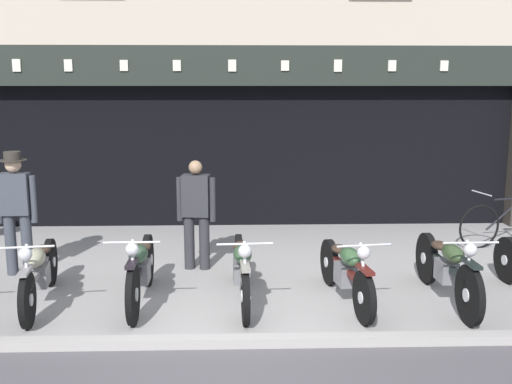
# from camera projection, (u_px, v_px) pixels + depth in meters

# --- Properties ---
(shop_facade) EXTENTS (11.56, 4.42, 6.64)m
(shop_facade) POSITION_uv_depth(u_px,v_px,m) (233.00, 125.00, 12.43)
(shop_facade) COLOR black
(shop_facade) RESTS_ON ground
(motorcycle_left) EXTENTS (0.62, 2.02, 0.90)m
(motorcycle_left) POSITION_uv_depth(u_px,v_px,m) (39.00, 271.00, 7.01)
(motorcycle_left) COLOR black
(motorcycle_left) RESTS_ON ground
(motorcycle_center_left) EXTENTS (0.62, 1.98, 0.94)m
(motorcycle_center_left) POSITION_uv_depth(u_px,v_px,m) (141.00, 268.00, 7.06)
(motorcycle_center_left) COLOR black
(motorcycle_center_left) RESTS_ON ground
(motorcycle_center) EXTENTS (0.62, 2.10, 0.92)m
(motorcycle_center) POSITION_uv_depth(u_px,v_px,m) (242.00, 268.00, 7.12)
(motorcycle_center) COLOR black
(motorcycle_center) RESTS_ON ground
(motorcycle_center_right) EXTENTS (0.62, 1.93, 0.90)m
(motorcycle_center_right) POSITION_uv_depth(u_px,v_px,m) (346.00, 270.00, 7.07)
(motorcycle_center_right) COLOR black
(motorcycle_center_right) RESTS_ON ground
(motorcycle_right) EXTENTS (0.62, 2.08, 0.93)m
(motorcycle_right) POSITION_uv_depth(u_px,v_px,m) (447.00, 268.00, 7.09)
(motorcycle_right) COLOR black
(motorcycle_right) RESTS_ON ground
(salesman_left) EXTENTS (0.56, 0.37, 1.73)m
(salesman_left) POSITION_uv_depth(u_px,v_px,m) (16.00, 207.00, 8.04)
(salesman_left) COLOR #3D424C
(salesman_left) RESTS_ON ground
(shopkeeper_center) EXTENTS (0.56, 0.27, 1.58)m
(shopkeeper_center) POSITION_uv_depth(u_px,v_px,m) (196.00, 210.00, 8.31)
(shopkeeper_center) COLOR #2D2D33
(shopkeeper_center) RESTS_ON ground
(advert_board_near) EXTENTS (0.76, 0.03, 1.08)m
(advert_board_near) POSITION_uv_depth(u_px,v_px,m) (361.00, 132.00, 10.94)
(advert_board_near) COLOR beige
(advert_board_far) EXTENTS (0.71, 0.03, 1.07)m
(advert_board_far) POSITION_uv_depth(u_px,v_px,m) (416.00, 129.00, 10.96)
(advert_board_far) COLOR silver
(leaning_bicycle) EXTENTS (1.80, 0.58, 0.96)m
(leaning_bicycle) POSITION_uv_depth(u_px,v_px,m) (509.00, 223.00, 9.60)
(leaning_bicycle) COLOR black
(leaning_bicycle) RESTS_ON ground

